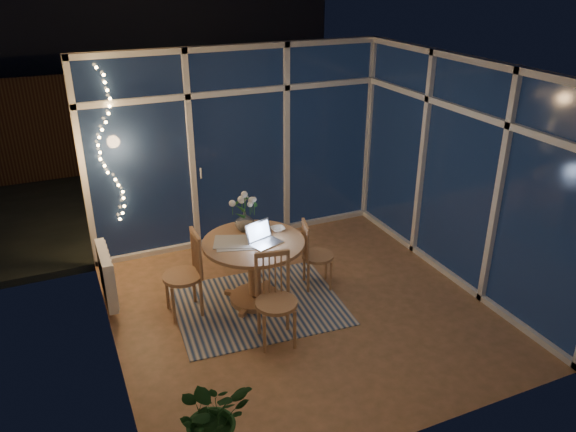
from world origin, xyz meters
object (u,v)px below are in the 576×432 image
object	(u,v)px
potted_plant	(214,426)
laptop	(265,234)
chair_right	(318,254)
chair_front	(276,301)
flower_vase	(245,222)
chair_left	(182,274)
dining_table	(254,272)

from	to	relation	value
potted_plant	laptop	bearing A→B (deg)	58.15
chair_right	chair_front	xyz separation A→B (m)	(-0.85, -0.79, 0.06)
potted_plant	flower_vase	bearing A→B (deg)	64.69
chair_front	flower_vase	distance (m)	1.15
chair_left	flower_vase	xyz separation A→B (m)	(0.79, 0.20, 0.38)
laptop	potted_plant	world-z (taller)	laptop
flower_vase	potted_plant	size ratio (longest dim) A/B	0.28
dining_table	laptop	xyz separation A→B (m)	(0.10, -0.11, 0.50)
dining_table	laptop	bearing A→B (deg)	-49.09
chair_front	laptop	size ratio (longest dim) A/B	2.93
chair_left	potted_plant	bearing A→B (deg)	-8.08
chair_left	chair_right	xyz separation A→B (m)	(1.57, -0.08, -0.06)
chair_left	chair_right	world-z (taller)	chair_left
dining_table	chair_left	bearing A→B (deg)	173.16
dining_table	chair_front	distance (m)	0.79
chair_left	laptop	size ratio (longest dim) A/B	2.94
chair_left	laptop	bearing A→B (deg)	76.79
chair_right	flower_vase	world-z (taller)	flower_vase
dining_table	chair_front	xyz separation A→B (m)	(-0.06, -0.78, 0.10)
chair_right	flower_vase	size ratio (longest dim) A/B	4.01
dining_table	chair_left	world-z (taller)	chair_left
chair_left	chair_right	bearing A→B (deg)	86.86
chair_right	potted_plant	size ratio (longest dim) A/B	1.11
chair_right	laptop	world-z (taller)	laptop
dining_table	laptop	distance (m)	0.52
flower_vase	chair_left	bearing A→B (deg)	-165.56
chair_left	flower_vase	size ratio (longest dim) A/B	4.55
laptop	chair_left	bearing A→B (deg)	147.49
chair_right	flower_vase	bearing A→B (deg)	84.69
dining_table	chair_right	size ratio (longest dim) A/B	1.32
chair_left	chair_front	size ratio (longest dim) A/B	1.00
chair_left	chair_right	size ratio (longest dim) A/B	1.13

